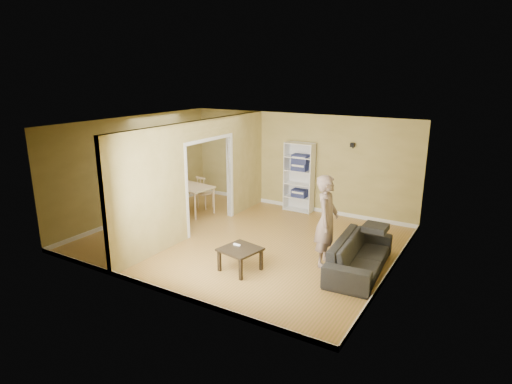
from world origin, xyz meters
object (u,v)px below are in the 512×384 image
chair_far (205,192)px  chair_left (166,192)px  person (327,213)px  bookshelf (300,177)px  coffee_table (240,252)px  dining_table (190,189)px  sofa (360,250)px  chair_near (175,201)px

chair_far → chair_left: bearing=39.3°
person → chair_left: size_ratio=2.19×
person → bookshelf: 3.43m
coffee_table → dining_table: size_ratio=0.57×
person → coffee_table: bearing=120.8°
coffee_table → chair_left: (-3.84, 2.20, 0.10)m
sofa → dining_table: 5.10m
sofa → chair_far: size_ratio=2.38×
bookshelf → chair_near: bookshelf is taller
chair_near → coffee_table: bearing=-5.6°
bookshelf → dining_table: bearing=-145.3°
chair_near → chair_left: bearing=167.0°
sofa → dining_table: (-4.98, 1.09, 0.25)m
coffee_table → chair_near: (-3.00, 1.61, 0.12)m
person → dining_table: (-4.32, 1.17, -0.39)m
coffee_table → dining_table: bearing=143.5°
bookshelf → chair_near: bearing=-135.6°
chair_near → chair_far: chair_near is taller
sofa → chair_left: (-5.77, 1.04, 0.07)m
sofa → dining_table: sofa is taller
dining_table → sofa: bearing=-12.4°
chair_left → chair_near: chair_near is taller
dining_table → chair_near: bearing=-86.2°
person → coffee_table: 1.80m
bookshelf → chair_left: 3.67m
sofa → chair_near: (-4.94, 0.44, 0.09)m
chair_left → chair_far: 1.06m
person → chair_far: bearing=58.4°
bookshelf → coffee_table: (0.63, -3.93, -0.55)m
person → chair_far: (-4.24, 1.72, -0.60)m
person → dining_table: bearing=65.3°
bookshelf → person: bearing=-56.3°
coffee_table → dining_table: (-3.04, 2.25, 0.28)m
sofa → chair_left: bearing=75.7°
chair_near → chair_far: size_ratio=1.09×
sofa → person: person is taller
sofa → bookshelf: bearing=38.7°
sofa → bookshelf: bookshelf is taller
coffee_table → chair_far: size_ratio=0.74×
person → chair_near: bearing=73.5°
bookshelf → chair_near: (-2.37, -2.32, -0.43)m
sofa → bookshelf: size_ratio=1.16×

